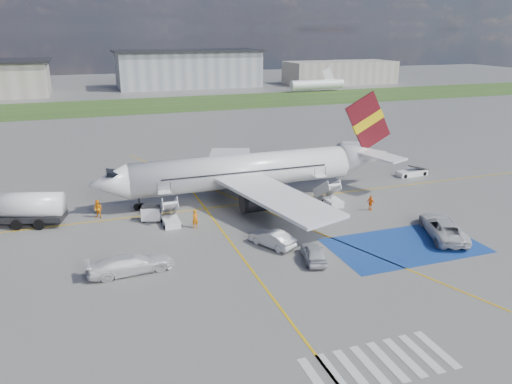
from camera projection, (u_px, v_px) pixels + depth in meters
ground at (289, 244)px, 46.58m from camera, size 400.00×400.00×0.00m
grass_strip at (148, 105)px, 131.69m from camera, size 400.00×30.00×0.01m
taxiway_line_main at (248, 204)px, 57.33m from camera, size 120.00×0.20×0.01m
taxiway_line_cross at (279, 307)px, 36.03m from camera, size 0.20×60.00×0.01m
taxiway_line_diag at (248, 204)px, 57.33m from camera, size 20.71×56.45×0.01m
staging_box at (405, 246)px, 46.17m from camera, size 14.00×8.00×0.01m
crosswalk at (379, 364)px, 29.88m from camera, size 9.00×4.00×0.01m
terminal_centre at (189, 69)px, 172.02m from camera, size 48.00×18.00×12.00m
terminal_east at (340, 72)px, 183.84m from camera, size 40.00×16.00×8.00m
airliner at (254, 170)px, 58.55m from camera, size 36.81×32.95×11.92m
airstairs_fwd at (170, 218)px, 51.16m from camera, size 1.90×5.20×3.60m
airstairs_aft at (331, 199)px, 57.04m from camera, size 1.90×5.20×3.60m
fuel_tanker at (13, 212)px, 50.51m from camera, size 10.54×5.62×3.49m
gpu_cart at (151, 214)px, 51.98m from camera, size 2.22×1.73×1.63m
belt_loader at (412, 173)px, 68.24m from camera, size 4.81×2.04×1.42m
car_silver_a at (314, 253)px, 42.98m from camera, size 2.82×4.71×1.50m
car_silver_b at (272, 239)px, 45.84m from camera, size 3.57×4.86×1.53m
van_white_a at (443, 224)px, 48.10m from camera, size 5.08×6.93×2.36m
van_white_b at (130, 261)px, 40.79m from camera, size 5.42×2.54×2.07m
crew_fwd at (195, 219)px, 50.07m from camera, size 0.76×0.58×1.87m
crew_nose at (98, 209)px, 52.76m from camera, size 1.22×1.18×1.98m
crew_aft at (371, 203)px, 55.00m from camera, size 0.79×1.07×1.69m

